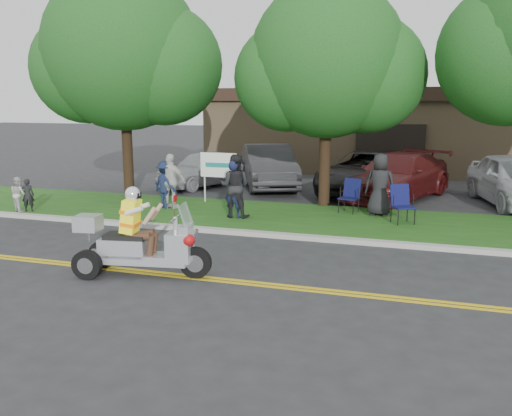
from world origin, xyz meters
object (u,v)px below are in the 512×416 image
(trike_scooter, at_px, (137,245))
(parked_car_right, at_px, (397,176))
(spectator_adult_right, at_px, (171,181))
(parked_car_left, at_px, (269,166))
(lawn_chair_b, at_px, (401,201))
(spectator_adult_mid, at_px, (235,186))
(parked_car_far_left, at_px, (203,169))
(parked_car_mid, at_px, (367,173))
(lawn_chair_a, at_px, (351,193))
(spectator_adult_left, at_px, (234,189))

(trike_scooter, bearing_deg, parked_car_right, 57.73)
(spectator_adult_right, relative_size, parked_car_left, 0.33)
(lawn_chair_b, height_order, parked_car_right, parked_car_right)
(spectator_adult_mid, height_order, parked_car_right, spectator_adult_mid)
(parked_car_far_left, relative_size, parked_car_mid, 0.75)
(parked_car_far_left, distance_m, parked_car_left, 2.66)
(spectator_adult_mid, relative_size, parked_car_left, 0.36)
(trike_scooter, height_order, lawn_chair_a, trike_scooter)
(spectator_adult_right, distance_m, parked_car_far_left, 5.15)
(spectator_adult_left, height_order, parked_car_left, spectator_adult_left)
(lawn_chair_a, distance_m, spectator_adult_left, 3.59)
(spectator_adult_left, distance_m, parked_car_right, 6.73)
(lawn_chair_a, xyz_separation_m, parked_car_far_left, (-6.47, 3.91, 0.05))
(parked_car_left, bearing_deg, spectator_adult_left, -106.59)
(spectator_adult_right, height_order, parked_car_left, spectator_adult_right)
(spectator_adult_right, xyz_separation_m, parked_car_left, (1.55, 5.54, -0.12))
(trike_scooter, distance_m, parked_car_far_left, 11.42)
(lawn_chair_a, bearing_deg, spectator_adult_left, -134.70)
(trike_scooter, bearing_deg, parked_car_left, 83.81)
(lawn_chair_b, relative_size, parked_car_far_left, 0.25)
(trike_scooter, xyz_separation_m, parked_car_mid, (3.28, 11.17, 0.16))
(lawn_chair_b, distance_m, parked_car_far_left, 9.40)
(parked_car_mid, relative_size, parked_car_right, 1.03)
(trike_scooter, bearing_deg, lawn_chair_a, 55.98)
(lawn_chair_a, height_order, parked_car_far_left, parked_car_far_left)
(parked_car_left, relative_size, parked_car_mid, 0.90)
(spectator_adult_right, xyz_separation_m, parked_car_far_left, (-1.06, 5.03, -0.24))
(spectator_adult_mid, relative_size, spectator_adult_right, 1.06)
(lawn_chair_a, relative_size, spectator_adult_left, 0.61)
(spectator_adult_left, height_order, parked_car_right, spectator_adult_left)
(parked_car_mid, bearing_deg, parked_car_far_left, -167.72)
(lawn_chair_b, height_order, parked_car_mid, parked_car_mid)
(parked_car_far_left, distance_m, parked_car_mid, 6.50)
(lawn_chair_a, distance_m, parked_car_left, 5.87)
(parked_car_right, bearing_deg, lawn_chair_a, -87.77)
(spectator_adult_mid, relative_size, parked_car_right, 0.33)
(lawn_chair_b, bearing_deg, parked_car_mid, 77.87)
(lawn_chair_a, height_order, parked_car_mid, parked_car_mid)
(lawn_chair_b, distance_m, spectator_adult_right, 6.95)
(lawn_chair_a, relative_size, parked_car_far_left, 0.24)
(trike_scooter, bearing_deg, spectator_adult_right, 100.81)
(lawn_chair_a, xyz_separation_m, spectator_adult_left, (-3.09, -1.81, 0.26))
(spectator_adult_right, relative_size, parked_car_mid, 0.30)
(spectator_adult_right, bearing_deg, lawn_chair_b, -175.52)
(spectator_adult_mid, bearing_deg, parked_car_mid, -121.30)
(trike_scooter, relative_size, parked_car_right, 0.50)
(parked_car_mid, distance_m, parked_car_right, 1.36)
(lawn_chair_b, bearing_deg, parked_car_right, 66.18)
(spectator_adult_left, height_order, parked_car_mid, spectator_adult_left)
(spectator_adult_mid, bearing_deg, lawn_chair_b, -174.36)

